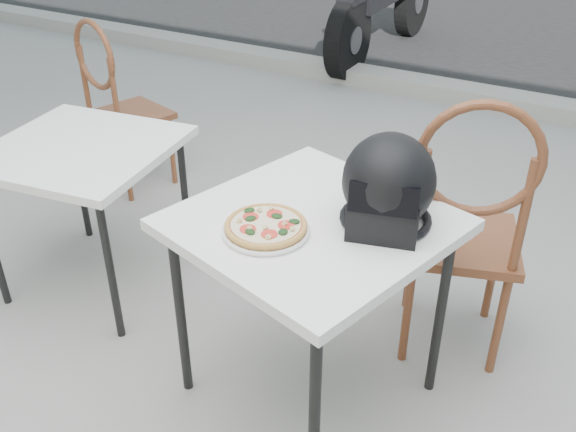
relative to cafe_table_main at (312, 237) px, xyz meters
The scene contains 11 objects.
ground 0.73m from the cafe_table_main, 118.86° to the left, with size 80.00×80.00×0.00m, color #9A9792.
street_asphalt 7.28m from the cafe_table_main, 91.07° to the left, with size 30.00×8.00×0.00m, color black.
curb 3.31m from the cafe_table_main, 92.40° to the left, with size 30.00×0.25×0.12m, color gray.
cafe_table_main is the anchor object (origin of this frame).
plate 0.18m from the cafe_table_main, 122.00° to the right, with size 0.35×0.35×0.02m.
pizza 0.19m from the cafe_table_main, 122.03° to the right, with size 0.30×0.30×0.03m.
helmet 0.30m from the cafe_table_main, 23.11° to the left, with size 0.36×0.37×0.30m.
cafe_chair_main 0.60m from the cafe_table_main, 49.80° to the left, with size 0.53×0.53×1.11m.
cafe_table_side 1.17m from the cafe_table_main, behind, with size 0.82×0.82×0.69m.
cafe_chair_side 1.90m from the cafe_table_main, 152.00° to the left, with size 0.47×0.47×1.00m.
motorcycle 4.29m from the cafe_table_main, 108.65° to the left, with size 0.58×2.22×1.11m.
Camera 1 is at (0.93, -1.81, 1.81)m, focal length 40.00 mm.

